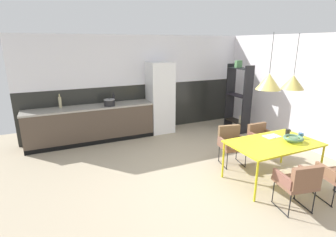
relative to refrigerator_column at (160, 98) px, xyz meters
name	(u,v)px	position (x,y,z in m)	size (l,w,h in m)	color
ground_plane	(209,187)	(-0.40, -3.09, -0.96)	(9.12, 9.12, 0.00)	tan
back_wall_splashback_dark	(142,107)	(-0.40, 0.36, -0.31)	(6.30, 0.12, 1.30)	black
back_wall_panel_upper	(141,60)	(-0.40, 0.36, 0.99)	(6.30, 0.12, 1.30)	white
kitchen_counter	(91,124)	(-1.87, 0.00, -0.51)	(3.09, 0.63, 0.90)	#4C3E33
refrigerator_column	(160,98)	(0.00, 0.00, 0.00)	(0.64, 0.60, 1.91)	silver
dining_table	(274,145)	(0.76, -3.33, -0.28)	(1.56, 0.93, 0.72)	yellow
armchair_far_side	(260,136)	(1.32, -2.44, -0.49)	(0.49, 0.47, 0.71)	brown
armchair_near_window	(231,141)	(0.52, -2.46, -0.47)	(0.56, 0.55, 0.78)	brown
armchair_head_of_table	(299,180)	(0.39, -4.19, -0.45)	(0.56, 0.55, 0.77)	brown
fruit_bowl	(293,138)	(1.08, -3.44, -0.17)	(0.34, 0.34, 0.10)	#4C704C
open_book	(272,136)	(0.94, -3.10, -0.23)	(0.30, 0.20, 0.02)	white
mug_glass_clear	(288,132)	(1.32, -3.12, -0.18)	(0.13, 0.08, 0.10)	black
mug_short_terracotta	(301,136)	(1.34, -3.39, -0.18)	(0.13, 0.08, 0.11)	#335B93
cooking_pot	(109,103)	(-1.41, -0.12, 0.02)	(0.27, 0.27, 0.19)	black
bottle_spice_small	(60,102)	(-2.53, 0.18, 0.08)	(0.07, 0.07, 0.33)	tan
bottle_wine_green	(114,99)	(-1.26, 0.06, 0.06)	(0.06, 0.06, 0.29)	black
open_shelf_unit	(239,97)	(2.03, -0.79, 0.00)	(0.30, 0.76, 1.94)	black
pendant_lamp_over_table_near	(269,82)	(0.44, -3.37, 0.85)	(0.39, 0.39, 0.87)	black
pendant_lamp_over_table_far	(293,82)	(1.07, -3.30, 0.80)	(0.38, 0.38, 0.92)	black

